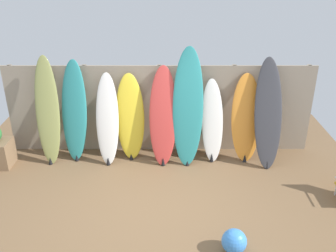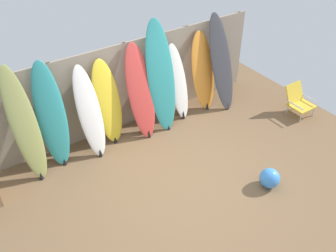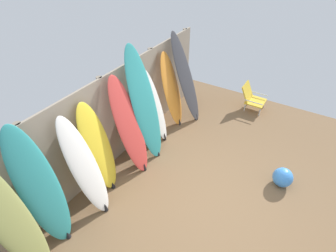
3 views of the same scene
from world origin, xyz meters
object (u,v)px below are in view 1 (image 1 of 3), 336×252
at_px(surfboard_white_6, 213,122).
at_px(beach_ball, 235,241).
at_px(surfboard_olive_0, 48,111).
at_px(surfboard_white_2, 108,120).
at_px(surfboard_red_4, 163,117).
at_px(surfboard_charcoal_8, 269,114).
at_px(surfboard_teal_5, 188,108).
at_px(surfboard_yellow_3, 131,117).
at_px(surfboard_teal_1, 75,112).
at_px(surfboard_orange_7, 246,119).

relative_size(surfboard_white_6, beach_ball, 4.53).
relative_size(surfboard_olive_0, surfboard_white_2, 1.19).
xyz_separation_m(surfboard_red_4, surfboard_charcoal_8, (1.98, -0.04, 0.07)).
bearing_deg(surfboard_white_2, surfboard_charcoal_8, -0.97).
relative_size(surfboard_olive_0, surfboard_teal_5, 0.92).
relative_size(surfboard_yellow_3, surfboard_white_6, 1.07).
distance_m(surfboard_teal_1, surfboard_yellow_3, 1.08).
bearing_deg(surfboard_teal_5, surfboard_teal_1, 176.76).
height_order(surfboard_teal_1, surfboard_charcoal_8, surfboard_charcoal_8).
distance_m(surfboard_orange_7, beach_ball, 2.80).
relative_size(surfboard_yellow_3, beach_ball, 4.87).
bearing_deg(surfboard_teal_1, beach_ball, -44.68).
height_order(surfboard_yellow_3, surfboard_charcoal_8, surfboard_charcoal_8).
height_order(surfboard_yellow_3, beach_ball, surfboard_yellow_3).
bearing_deg(beach_ball, surfboard_white_6, 90.97).
bearing_deg(surfboard_white_6, beach_ball, -89.03).
relative_size(surfboard_white_6, surfboard_charcoal_8, 0.79).
height_order(surfboard_olive_0, surfboard_teal_1, surfboard_olive_0).
bearing_deg(surfboard_red_4, surfboard_teal_5, 0.15).
bearing_deg(beach_ball, surfboard_orange_7, 77.12).
bearing_deg(surfboard_red_4, surfboard_charcoal_8, -1.25).
height_order(surfboard_olive_0, beach_ball, surfboard_olive_0).
xyz_separation_m(surfboard_yellow_3, surfboard_charcoal_8, (2.62, -0.19, 0.15)).
height_order(surfboard_white_6, surfboard_charcoal_8, surfboard_charcoal_8).
relative_size(surfboard_teal_5, surfboard_orange_7, 1.31).
height_order(surfboard_teal_1, surfboard_yellow_3, surfboard_teal_1).
bearing_deg(surfboard_red_4, surfboard_orange_7, 3.43).
bearing_deg(surfboard_charcoal_8, surfboard_red_4, 178.75).
bearing_deg(surfboard_teal_1, surfboard_teal_5, -3.24).
bearing_deg(surfboard_teal_1, surfboard_charcoal_8, -2.60).
distance_m(surfboard_white_2, surfboard_red_4, 1.07).
bearing_deg(surfboard_charcoal_8, surfboard_white_6, 171.96).
bearing_deg(surfboard_orange_7, beach_ball, -102.88).
bearing_deg(surfboard_yellow_3, surfboard_teal_5, -7.66).
distance_m(surfboard_red_4, surfboard_orange_7, 1.61).
bearing_deg(surfboard_white_6, surfboard_red_4, -173.90).
height_order(surfboard_yellow_3, surfboard_white_6, surfboard_yellow_3).
bearing_deg(beach_ball, surfboard_teal_5, 101.70).
bearing_deg(surfboard_olive_0, surfboard_red_4, -0.83).
distance_m(surfboard_white_2, surfboard_charcoal_8, 3.05).
bearing_deg(beach_ball, surfboard_olive_0, 140.99).
xyz_separation_m(surfboard_white_6, beach_ball, (0.04, -2.66, -0.59)).
height_order(surfboard_teal_5, surfboard_white_6, surfboard_teal_5).
bearing_deg(surfboard_olive_0, surfboard_orange_7, 0.97).
bearing_deg(surfboard_white_2, surfboard_teal_1, 169.81).
distance_m(surfboard_yellow_3, surfboard_teal_5, 1.15).
bearing_deg(surfboard_teal_1, surfboard_white_2, -10.19).
distance_m(surfboard_white_2, surfboard_teal_5, 1.56).
height_order(surfboard_orange_7, beach_ball, surfboard_orange_7).
relative_size(surfboard_teal_1, surfboard_red_4, 1.05).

